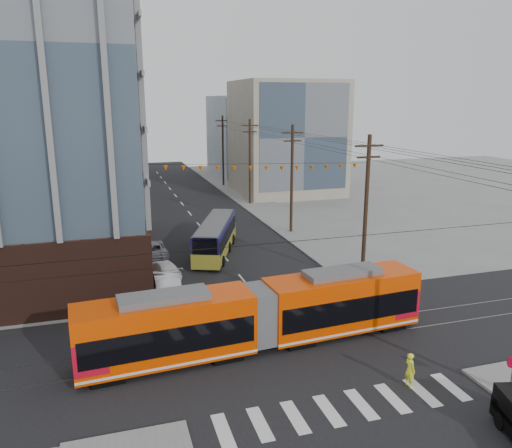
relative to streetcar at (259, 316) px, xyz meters
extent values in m
plane|color=slate|center=(1.99, -3.54, -1.87)|extent=(160.00, 160.00, 0.00)
cube|color=#8C99A5|center=(-15.01, 48.46, 7.13)|extent=(18.00, 16.00, 18.00)
cube|color=gray|center=(17.99, 44.46, 6.13)|extent=(14.00, 14.00, 16.00)
cube|color=gray|center=(-12.01, 68.46, 8.13)|extent=(16.00, 18.00, 20.00)
cube|color=#8C99A5|center=(19.99, 64.46, 5.13)|extent=(16.00, 16.00, 14.00)
cylinder|color=black|center=(10.49, 52.46, 3.63)|extent=(0.30, 0.30, 11.00)
imported|color=#B6BBBF|center=(-3.95, 9.46, -1.06)|extent=(1.77, 4.96, 1.63)
imported|color=silver|center=(-3.73, 12.93, -1.23)|extent=(2.79, 4.73, 1.28)
imported|color=slate|center=(-4.03, 18.41, -1.17)|extent=(2.48, 5.12, 1.40)
imported|color=#F3FB2E|center=(5.71, -5.86, -1.01)|extent=(0.46, 0.66, 1.73)
cube|color=gray|center=(10.29, 7.20, -1.49)|extent=(2.10, 3.90, 0.77)
camera|label=1|loc=(-7.58, -24.13, 11.51)|focal=35.00mm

